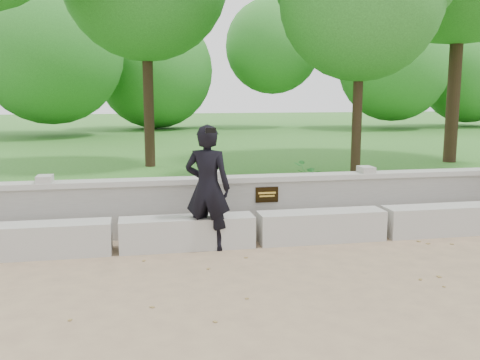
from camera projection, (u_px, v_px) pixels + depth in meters
The scene contains 7 objects.
ground at pixel (293, 291), 5.98m from camera, with size 80.00×80.00×0.00m, color #997F5E.
lawn at pixel (183, 150), 19.51m from camera, with size 40.00×22.00×0.25m, color #2F621F.
concrete_bench at pixel (256, 229), 7.78m from camera, with size 11.90×0.45×0.45m.
parapet_wall at pixel (246, 203), 8.42m from camera, with size 12.50×0.35×0.90m.
man_main at pixel (208, 188), 7.44m from camera, with size 0.76×0.71×1.76m.
shrub_b at pixel (287, 191), 9.26m from camera, with size 0.28×0.23×0.51m, color #28772D.
shrub_c at pixel (311, 180), 9.95m from camera, with size 0.61×0.53×0.68m, color #28772D.
Camera 1 is at (-1.68, -5.48, 2.19)m, focal length 40.00 mm.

